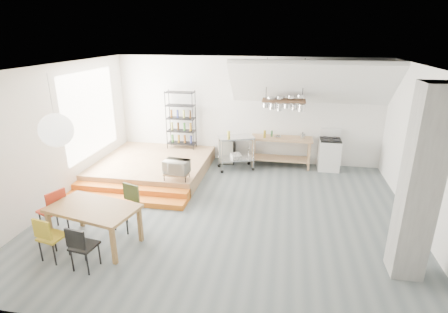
% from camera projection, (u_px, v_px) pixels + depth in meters
% --- Properties ---
extents(floor, '(8.00, 8.00, 0.00)m').
position_uv_depth(floor, '(227.00, 212.00, 7.91)').
color(floor, '#555F63').
rests_on(floor, ground).
extents(wall_back, '(8.00, 0.04, 3.20)m').
position_uv_depth(wall_back, '(247.00, 111.00, 10.62)').
color(wall_back, silver).
rests_on(wall_back, ground).
extents(wall_left, '(0.04, 7.00, 3.20)m').
position_uv_depth(wall_left, '(56.00, 136.00, 8.04)').
color(wall_left, silver).
rests_on(wall_left, ground).
extents(wall_right, '(0.04, 7.00, 3.20)m').
position_uv_depth(wall_right, '(432.00, 157.00, 6.70)').
color(wall_right, silver).
rests_on(wall_right, ground).
extents(ceiling, '(8.00, 7.00, 0.02)m').
position_uv_depth(ceiling, '(228.00, 68.00, 6.83)').
color(ceiling, white).
rests_on(ceiling, wall_back).
extents(slope_ceiling, '(4.40, 1.44, 1.32)m').
position_uv_depth(slope_ceiling, '(311.00, 83.00, 9.44)').
color(slope_ceiling, white).
rests_on(slope_ceiling, wall_back).
extents(window_pane, '(0.02, 2.50, 2.20)m').
position_uv_depth(window_pane, '(91.00, 113.00, 9.36)').
color(window_pane, white).
rests_on(window_pane, wall_left).
extents(platform, '(3.00, 3.00, 0.40)m').
position_uv_depth(platform, '(154.00, 166.00, 10.11)').
color(platform, '#A27451').
rests_on(platform, ground).
extents(step_lower, '(3.00, 0.35, 0.13)m').
position_uv_depth(step_lower, '(125.00, 200.00, 8.35)').
color(step_lower, orange).
rests_on(step_lower, ground).
extents(step_upper, '(3.00, 0.35, 0.27)m').
position_uv_depth(step_upper, '(131.00, 191.00, 8.65)').
color(step_upper, orange).
rests_on(step_upper, ground).
extents(concrete_column, '(0.50, 0.50, 3.20)m').
position_uv_depth(concrete_column, '(420.00, 186.00, 5.43)').
color(concrete_column, gray).
rests_on(concrete_column, ground).
extents(kitchen_counter, '(1.80, 0.60, 0.91)m').
position_uv_depth(kitchen_counter, '(281.00, 147.00, 10.43)').
color(kitchen_counter, '#A27451').
rests_on(kitchen_counter, ground).
extents(stove, '(0.60, 0.60, 1.18)m').
position_uv_depth(stove, '(329.00, 154.00, 10.26)').
color(stove, white).
rests_on(stove, ground).
extents(pot_rack, '(1.20, 0.50, 1.43)m').
position_uv_depth(pot_rack, '(285.00, 103.00, 9.77)').
color(pot_rack, '#452B1B').
rests_on(pot_rack, ceiling).
extents(wire_shelving, '(0.88, 0.38, 1.80)m').
position_uv_depth(wire_shelving, '(181.00, 119.00, 10.76)').
color(wire_shelving, black).
rests_on(wire_shelving, platform).
extents(microwave_shelf, '(0.60, 0.40, 0.16)m').
position_uv_depth(microwave_shelf, '(177.00, 174.00, 8.66)').
color(microwave_shelf, '#A27451').
rests_on(microwave_shelf, platform).
extents(paper_lantern, '(0.60, 0.60, 0.60)m').
position_uv_depth(paper_lantern, '(56.00, 130.00, 6.25)').
color(paper_lantern, white).
rests_on(paper_lantern, ceiling).
extents(dining_table, '(1.80, 1.24, 0.78)m').
position_uv_depth(dining_table, '(93.00, 211.00, 6.54)').
color(dining_table, olive).
rests_on(dining_table, ground).
extents(chair_mustard, '(0.46, 0.46, 0.86)m').
position_uv_depth(chair_mustard, '(49.00, 235.00, 6.08)').
color(chair_mustard, '#AA8F1D').
rests_on(chair_mustard, ground).
extents(chair_black, '(0.44, 0.44, 0.85)m').
position_uv_depth(chair_black, '(81.00, 245.00, 5.83)').
color(chair_black, black).
rests_on(chair_black, ground).
extents(chair_olive, '(0.54, 0.54, 0.93)m').
position_uv_depth(chair_olive, '(128.00, 203.00, 7.15)').
color(chair_olive, '#4A5628').
rests_on(chair_olive, ground).
extents(chair_red, '(0.56, 0.56, 0.96)m').
position_uv_depth(chair_red, '(54.00, 208.00, 6.92)').
color(chair_red, red).
rests_on(chair_red, ground).
extents(rolling_cart, '(1.14, 0.89, 1.00)m').
position_uv_depth(rolling_cart, '(236.00, 148.00, 10.23)').
color(rolling_cart, silver).
rests_on(rolling_cart, ground).
extents(mini_fridge, '(0.46, 0.46, 0.79)m').
position_uv_depth(mini_fridge, '(227.00, 150.00, 10.83)').
color(mini_fridge, black).
rests_on(mini_fridge, ground).
extents(microwave, '(0.64, 0.48, 0.33)m').
position_uv_depth(microwave, '(176.00, 167.00, 8.59)').
color(microwave, beige).
rests_on(microwave, microwave_shelf).
extents(bowl, '(0.22, 0.22, 0.05)m').
position_uv_depth(bowl, '(278.00, 137.00, 10.30)').
color(bowl, silver).
rests_on(bowl, kitchen_counter).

